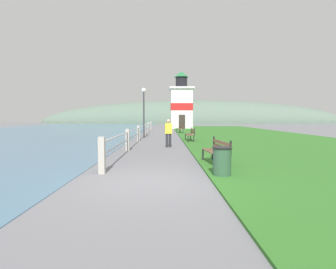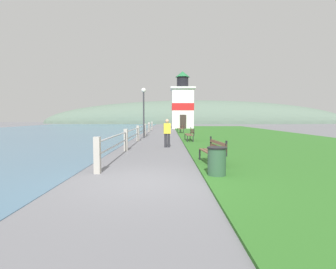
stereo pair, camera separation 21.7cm
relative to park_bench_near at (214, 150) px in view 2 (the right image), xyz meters
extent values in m
plane|color=slate|center=(-2.16, -2.25, -0.54)|extent=(160.00, 160.00, 0.00)
cube|color=#2D6623|center=(5.41, 13.66, -0.51)|extent=(12.00, 47.76, 0.06)
cube|color=#A8A399|center=(-3.64, -1.25, 0.00)|extent=(0.18, 0.18, 1.08)
cube|color=#A8A399|center=(-3.64, 3.96, 0.00)|extent=(0.18, 0.18, 1.08)
cube|color=#A8A399|center=(-3.64, 9.17, 0.00)|extent=(0.18, 0.18, 1.08)
cube|color=#A8A399|center=(-3.64, 14.38, 0.00)|extent=(0.18, 0.18, 1.08)
cube|color=#A8A399|center=(-3.64, 19.60, 0.00)|extent=(0.18, 0.18, 1.08)
cube|color=#A8A399|center=(-3.64, 24.81, 0.00)|extent=(0.18, 0.18, 1.08)
cylinder|color=#B2B2B7|center=(-3.64, 11.78, 0.38)|extent=(0.06, 26.06, 0.06)
cylinder|color=#B2B2B7|center=(-3.64, 11.78, 0.00)|extent=(0.06, 26.06, 0.06)
cube|color=brown|center=(-0.24, -0.02, -0.07)|extent=(0.31, 1.85, 0.04)
cube|color=brown|center=(-0.09, -0.01, -0.07)|extent=(0.31, 1.85, 0.04)
cube|color=brown|center=(0.06, 0.01, -0.07)|extent=(0.31, 1.85, 0.04)
cube|color=brown|center=(0.14, 0.01, 0.25)|extent=(0.25, 1.85, 0.11)
cube|color=brown|center=(0.14, 0.01, 0.09)|extent=(0.25, 1.85, 0.11)
cube|color=black|center=(-0.18, -0.92, -0.31)|extent=(0.05, 0.05, 0.45)
cube|color=black|center=(-0.37, 0.87, -0.31)|extent=(0.05, 0.05, 0.45)
cube|color=black|center=(0.19, -0.89, -0.31)|extent=(0.05, 0.05, 0.45)
cube|color=black|center=(0.00, 0.90, -0.31)|extent=(0.05, 0.05, 0.45)
cube|color=black|center=(0.24, -0.88, 0.16)|extent=(0.05, 0.05, 0.49)
cube|color=black|center=(0.05, 0.91, 0.16)|extent=(0.05, 0.05, 0.49)
cube|color=brown|center=(-0.28, 8.91, -0.07)|extent=(0.15, 1.95, 0.04)
cube|color=brown|center=(-0.14, 8.91, -0.07)|extent=(0.15, 1.95, 0.04)
cube|color=brown|center=(0.01, 8.92, -0.07)|extent=(0.15, 1.95, 0.04)
cube|color=brown|center=(0.10, 8.92, 0.25)|extent=(0.10, 1.95, 0.11)
cube|color=brown|center=(0.10, 8.92, 0.09)|extent=(0.10, 1.95, 0.11)
cube|color=black|center=(-0.30, 7.96, -0.31)|extent=(0.05, 0.05, 0.45)
cube|color=black|center=(-0.34, 9.86, -0.31)|extent=(0.05, 0.05, 0.45)
cube|color=black|center=(0.07, 7.97, -0.31)|extent=(0.05, 0.05, 0.45)
cube|color=black|center=(0.03, 9.87, -0.31)|extent=(0.05, 0.05, 0.45)
cube|color=black|center=(0.12, 7.97, 0.16)|extent=(0.05, 0.05, 0.49)
cube|color=black|center=(0.08, 9.87, 0.16)|extent=(0.05, 0.05, 0.49)
cube|color=brown|center=(-0.43, 18.09, -0.07)|extent=(0.32, 1.63, 0.04)
cube|color=brown|center=(-0.29, 18.11, -0.07)|extent=(0.32, 1.63, 0.04)
cube|color=brown|center=(-0.14, 18.12, -0.07)|extent=(0.32, 1.63, 0.04)
cube|color=brown|center=(-0.05, 18.14, 0.25)|extent=(0.26, 1.62, 0.11)
cube|color=brown|center=(-0.05, 18.14, 0.09)|extent=(0.26, 1.62, 0.11)
cube|color=black|center=(-0.37, 17.30, -0.31)|extent=(0.06, 0.06, 0.45)
cube|color=black|center=(-0.57, 18.87, -0.31)|extent=(0.06, 0.06, 0.45)
cube|color=black|center=(0.00, 17.35, -0.31)|extent=(0.06, 0.06, 0.45)
cube|color=black|center=(-0.20, 18.91, -0.31)|extent=(0.06, 0.06, 0.45)
cube|color=black|center=(0.04, 17.35, 0.16)|extent=(0.06, 0.06, 0.49)
cube|color=black|center=(-0.15, 18.92, 0.16)|extent=(0.06, 0.06, 0.49)
cube|color=white|center=(0.55, 29.37, 2.29)|extent=(3.05, 3.05, 5.66)
cube|color=red|center=(0.55, 29.37, 2.57)|extent=(3.09, 3.09, 1.02)
cube|color=white|center=(0.55, 29.37, 5.24)|extent=(3.50, 3.50, 0.25)
cylinder|color=black|center=(0.55, 29.37, 6.12)|extent=(1.68, 1.68, 1.51)
cone|color=#23703D|center=(0.55, 29.37, 7.30)|extent=(2.09, 2.09, 0.83)
cube|color=#332823|center=(0.55, 27.83, 0.46)|extent=(0.90, 0.06, 2.00)
cylinder|color=#28282D|center=(-1.69, 5.44, -0.16)|extent=(0.14, 0.14, 0.76)
cylinder|color=#28282D|center=(-1.52, 5.46, -0.16)|extent=(0.14, 0.14, 0.76)
cube|color=yellow|center=(-1.61, 5.45, 0.50)|extent=(0.40, 0.24, 0.57)
sphere|color=tan|center=(-1.61, 5.45, 0.91)|extent=(0.20, 0.20, 0.20)
cylinder|color=#2D5138|center=(-0.21, -1.74, -0.14)|extent=(0.50, 0.50, 0.80)
cylinder|color=black|center=(-0.21, -1.74, 0.28)|extent=(0.54, 0.54, 0.04)
cylinder|color=#333338|center=(-3.49, 11.96, 1.26)|extent=(0.12, 0.12, 3.60)
sphere|color=white|center=(-3.49, 11.96, 3.24)|extent=(0.36, 0.36, 0.36)
ellipsoid|color=#566B5B|center=(5.84, 59.58, -0.54)|extent=(80.00, 16.00, 12.00)
camera|label=1|loc=(-1.77, -8.87, 1.12)|focal=28.00mm
camera|label=2|loc=(-1.56, -8.87, 1.12)|focal=28.00mm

